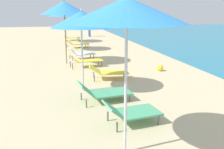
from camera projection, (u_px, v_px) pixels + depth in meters
The scene contains 14 objects.
umbrella_third at pixel (127, 11), 3.93m from camera, with size 1.96×1.96×2.78m.
lounger_third_shoreside at pixel (131, 111), 5.66m from camera, with size 1.33×0.84×0.54m.
umbrella_fourth at pixel (81, 20), 7.43m from camera, with size 1.84×1.84×2.53m.
lounger_fourth_shoreside at pixel (108, 72), 9.21m from camera, with size 1.48×0.75×0.54m.
lounger_fourth_inland at pixel (104, 92), 7.03m from camera, with size 1.54×0.86×0.60m.
umbrella_fifth at pixel (64, 8), 11.33m from camera, with size 2.17×2.17×2.93m.
lounger_fifth_shoreside at pixel (81, 53), 12.99m from camera, with size 1.42×0.85×0.63m.
lounger_fifth_inland at pixel (85, 60), 11.15m from camera, with size 1.60×0.76×0.66m.
umbrella_sixth at pixel (65, 13), 15.15m from camera, with size 1.93×1.93×2.59m.
lounger_sixth_shoreside at pixel (77, 43), 16.71m from camera, with size 1.63×0.92×0.62m.
umbrella_farthest at pixel (66, 13), 19.08m from camera, with size 2.06×2.06×2.55m.
lounger_farthest_shoreside at pixel (71, 37), 20.68m from camera, with size 1.39×0.81×0.53m.
person_walking_near at pixel (89, 25), 23.25m from camera, with size 0.36×0.42×1.70m.
beach_ball at pixel (160, 68), 10.50m from camera, with size 0.27×0.27×0.27m, color yellow.
Camera 1 is at (-1.45, 4.51, 2.53)m, focal length 40.18 mm.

